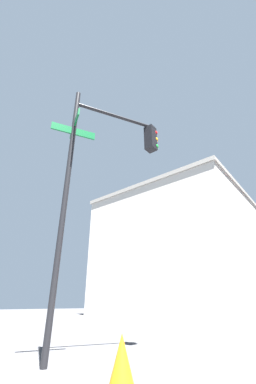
{
  "coord_description": "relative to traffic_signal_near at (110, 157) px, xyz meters",
  "views": [
    {
      "loc": [
        -3.02,
        -9.35,
        0.95
      ],
      "look_at": [
        -6.41,
        -5.23,
        3.51
      ],
      "focal_mm": 21.99,
      "sensor_mm": 36.0,
      "label": 1
    }
  ],
  "objects": [
    {
      "name": "traffic_signal_near",
      "position": [
        0.0,
        0.0,
        0.0
      ],
      "size": [
        1.62,
        2.72,
        6.24
      ],
      "color": "black",
      "rests_on": "ground_plane"
    },
    {
      "name": "building_stucco",
      "position": [
        -8.86,
        24.19,
        1.72
      ],
      "size": [
        15.26,
        21.23,
        12.24
      ],
      "color": "#BCB7AD",
      "rests_on": "ground_plane"
    },
    {
      "name": "traffic_cone",
      "position": [
        1.4,
        -1.07,
        -4.09
      ],
      "size": [
        0.36,
        0.36,
        0.63
      ],
      "primitive_type": "cone",
      "color": "orange",
      "rests_on": "ground_plane"
    }
  ]
}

